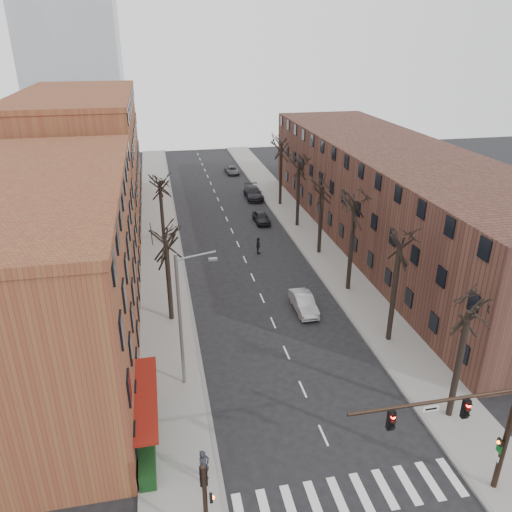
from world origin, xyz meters
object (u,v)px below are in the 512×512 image
parked_car_near (261,217)px  parked_car_mid (253,193)px  pedestrian_a (204,466)px  silver_sedan (304,303)px

parked_car_near → parked_car_mid: (0.96, 9.46, 0.09)m
parked_car_mid → parked_car_near: bearing=-94.2°
parked_car_mid → pedestrian_a: pedestrian_a is taller
parked_car_mid → pedestrian_a: bearing=-102.7°
parked_car_mid → silver_sedan: bearing=-92.1°
silver_sedan → parked_car_near: 20.66m
silver_sedan → pedestrian_a: bearing=-122.6°
silver_sedan → parked_car_mid: bearing=86.1°
silver_sedan → parked_car_mid: parked_car_mid is taller
silver_sedan → parked_car_near: bearing=87.0°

